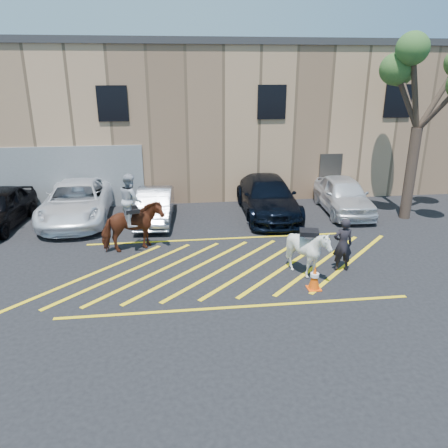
{
  "coord_description": "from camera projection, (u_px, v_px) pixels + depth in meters",
  "views": [
    {
      "loc": [
        -1.62,
        -12.9,
        5.98
      ],
      "look_at": [
        0.0,
        0.2,
        1.3
      ],
      "focal_mm": 35.0,
      "sensor_mm": 36.0,
      "label": 1
    }
  ],
  "objects": [
    {
      "name": "saddled_white",
      "position": [
        308.0,
        252.0,
        13.14
      ],
      "size": [
        1.62,
        1.73,
        1.59
      ],
      "color": "white",
      "rests_on": "ground"
    },
    {
      "name": "handler",
      "position": [
        343.0,
        245.0,
        13.52
      ],
      "size": [
        0.63,
        0.42,
        1.71
      ],
      "primitive_type": "imported",
      "rotation": [
        0.0,
        0.0,
        3.12
      ],
      "color": "black",
      "rests_on": "ground"
    },
    {
      "name": "car_white_pickup",
      "position": [
        77.0,
        201.0,
        18.18
      ],
      "size": [
        2.8,
        5.77,
        1.58
      ],
      "primitive_type": "imported",
      "rotation": [
        0.0,
        0.0,
        0.03
      ],
      "color": "white",
      "rests_on": "ground"
    },
    {
      "name": "ground",
      "position": [
        225.0,
        263.0,
        14.25
      ],
      "size": [
        90.0,
        90.0,
        0.0
      ],
      "primitive_type": "plane",
      "color": "black",
      "rests_on": "ground"
    },
    {
      "name": "traffic_cone",
      "position": [
        315.0,
        277.0,
        12.49
      ],
      "size": [
        0.38,
        0.38,
        0.73
      ],
      "color": "#FF4E0A",
      "rests_on": "ground"
    },
    {
      "name": "mounted_bay",
      "position": [
        132.0,
        220.0,
        14.93
      ],
      "size": [
        2.26,
        1.52,
        2.73
      ],
      "color": "#582614",
      "rests_on": "ground"
    },
    {
      "name": "car_silver_sedan",
      "position": [
        155.0,
        206.0,
        18.04
      ],
      "size": [
        1.66,
        4.11,
        1.33
      ],
      "primitive_type": "imported",
      "rotation": [
        0.0,
        0.0,
        -0.06
      ],
      "color": "#969AA4",
      "rests_on": "ground"
    },
    {
      "name": "car_blue_suv",
      "position": [
        268.0,
        197.0,
        18.86
      ],
      "size": [
        2.36,
        5.53,
        1.59
      ],
      "primitive_type": "imported",
      "rotation": [
        0.0,
        0.0,
        -0.02
      ],
      "color": "black",
      "rests_on": "ground"
    },
    {
      "name": "warehouse",
      "position": [
        198.0,
        114.0,
        24.24
      ],
      "size": [
        32.42,
        10.2,
        7.3
      ],
      "color": "tan",
      "rests_on": "ground"
    },
    {
      "name": "car_white_suv",
      "position": [
        343.0,
        195.0,
        19.21
      ],
      "size": [
        2.15,
        4.66,
        1.55
      ],
      "primitive_type": "imported",
      "rotation": [
        0.0,
        0.0,
        -0.07
      ],
      "color": "white",
      "rests_on": "ground"
    },
    {
      "name": "tree",
      "position": [
        424.0,
        77.0,
        16.76
      ],
      "size": [
        3.99,
        4.37,
        7.31
      ],
      "color": "#47372B",
      "rests_on": "ground"
    },
    {
      "name": "hatching_zone",
      "position": [
        226.0,
        267.0,
        13.97
      ],
      "size": [
        12.6,
        5.12,
        0.01
      ],
      "color": "yellow",
      "rests_on": "ground"
    }
  ]
}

